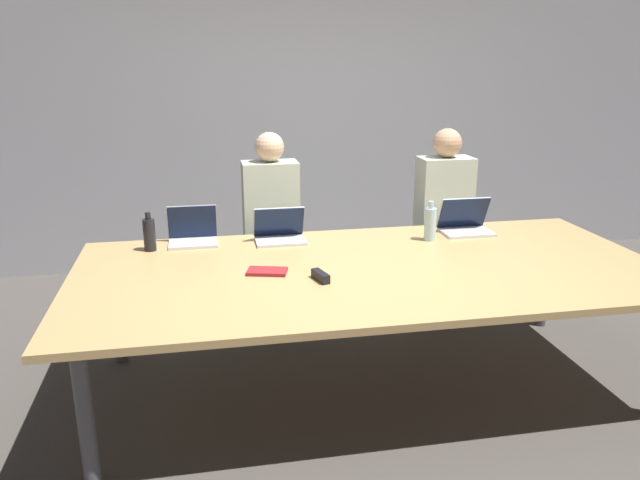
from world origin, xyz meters
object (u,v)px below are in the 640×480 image
(person_far_midleft, at_px, (271,233))
(laptop_far_left, at_px, (193,232))
(person_far_right, at_px, (443,225))
(stapler, at_px, (321,276))
(bottle_far_right, at_px, (430,224))
(laptop_far_right, at_px, (465,222))
(bottle_far_left, at_px, (149,234))
(laptop_far_midleft, at_px, (280,231))

(person_far_midleft, bearing_deg, laptop_far_left, -143.88)
(person_far_right, xyz_separation_m, stapler, (-1.20, -1.22, 0.10))
(bottle_far_right, bearing_deg, person_far_midleft, 146.54)
(stapler, bearing_deg, bottle_far_right, 20.25)
(laptop_far_right, bearing_deg, laptop_far_left, 176.66)
(laptop_far_left, xyz_separation_m, stapler, (0.68, -0.86, -0.04))
(laptop_far_right, bearing_deg, bottle_far_left, -179.58)
(bottle_far_left, distance_m, laptop_far_midleft, 0.83)
(laptop_far_right, relative_size, person_far_right, 0.24)
(laptop_far_left, bearing_deg, person_far_midleft, 36.12)
(stapler, bearing_deg, laptop_far_left, 112.76)
(bottle_far_right, height_order, bottle_far_left, bottle_far_right)
(laptop_far_midleft, distance_m, stapler, 0.80)
(laptop_far_left, relative_size, bottle_far_left, 1.29)
(bottle_far_left, bearing_deg, laptop_far_right, 0.42)
(laptop_far_midleft, height_order, person_far_midleft, person_far_midleft)
(bottle_far_right, xyz_separation_m, laptop_far_left, (-1.55, 0.24, -0.04))
(laptop_far_midleft, height_order, stapler, laptop_far_midleft)
(bottle_far_left, relative_size, laptop_far_midleft, 0.75)
(bottle_far_right, bearing_deg, stapler, -144.14)
(person_far_right, bearing_deg, bottle_far_left, -167.46)
(laptop_far_left, bearing_deg, bottle_far_left, -155.05)
(bottle_far_left, height_order, laptop_far_midleft, bottle_far_left)
(person_far_right, distance_m, bottle_far_right, 0.71)
(person_far_right, xyz_separation_m, laptop_far_left, (-1.88, -0.35, 0.14))
(bottle_far_right, distance_m, stapler, 1.07)
(laptop_far_right, distance_m, bottle_far_right, 0.34)
(laptop_far_right, relative_size, laptop_far_left, 1.09)
(bottle_far_right, bearing_deg, laptop_far_right, 23.51)
(laptop_far_right, bearing_deg, bottle_far_right, -156.49)
(laptop_far_right, distance_m, person_far_right, 0.48)
(laptop_far_right, relative_size, laptop_far_midleft, 1.05)
(laptop_far_left, distance_m, laptop_far_midleft, 0.57)
(laptop_far_midleft, xyz_separation_m, stapler, (0.12, -0.79, -0.04))
(laptop_far_left, bearing_deg, bottle_far_right, -8.88)
(bottle_far_right, bearing_deg, person_far_right, 60.70)
(bottle_far_left, distance_m, person_far_midleft, 1.00)
(laptop_far_midleft, relative_size, person_far_midleft, 0.23)
(laptop_far_left, bearing_deg, stapler, -51.64)
(person_far_right, height_order, bottle_far_right, person_far_right)
(laptop_far_right, relative_size, bottle_far_left, 1.40)
(bottle_far_left, height_order, stapler, bottle_far_left)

